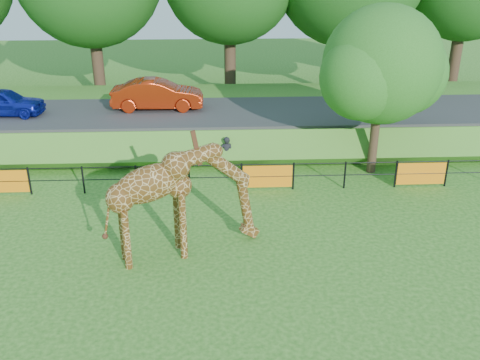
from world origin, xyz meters
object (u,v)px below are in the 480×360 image
(tree_east, at_px, (384,69))
(car_red, at_px, (157,94))
(visitor, at_px, (226,154))
(car_blue, at_px, (3,102))
(giraffe, at_px, (184,201))

(tree_east, bearing_deg, car_red, 152.27)
(visitor, bearing_deg, car_blue, -25.52)
(car_blue, bearing_deg, car_red, -80.55)
(giraffe, height_order, visitor, giraffe)
(car_red, height_order, tree_east, tree_east)
(giraffe, bearing_deg, car_red, 80.21)
(car_red, bearing_deg, giraffe, -170.41)
(tree_east, bearing_deg, visitor, 176.18)
(car_blue, relative_size, car_red, 0.85)
(visitor, bearing_deg, tree_east, 170.86)
(giraffe, bearing_deg, visitor, 58.70)
(car_red, relative_size, tree_east, 0.64)
(giraffe, height_order, car_blue, giraffe)
(visitor, bearing_deg, giraffe, 72.39)
(giraffe, bearing_deg, car_blue, 111.74)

